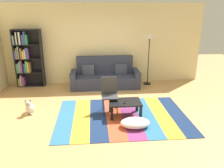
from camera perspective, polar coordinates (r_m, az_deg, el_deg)
ground_plane at (r=5.78m, az=-0.56°, el=-7.24°), size 14.00×14.00×0.00m
back_wall at (r=7.82m, az=-2.05°, el=10.10°), size 6.80×0.10×2.70m
rug at (r=5.57m, az=2.61°, el=-8.23°), size 3.16×2.21×0.01m
couch at (r=7.54m, az=-1.79°, el=1.85°), size 2.26×0.80×1.00m
bookshelf at (r=7.95m, az=-21.15°, el=6.25°), size 0.90×0.28×1.89m
coffee_table at (r=5.50m, az=3.35°, el=-5.07°), size 0.77×0.53×0.37m
pouf at (r=5.09m, az=5.90°, el=-9.80°), size 0.66×0.45×0.20m
dog at (r=6.04m, az=-20.24°, el=-5.63°), size 0.22×0.35×0.40m
standing_lamp at (r=7.63m, az=9.49°, el=10.36°), size 0.32×0.32×1.73m
tv_remote at (r=5.40m, az=3.31°, el=-4.67°), size 0.08×0.16×0.02m
folding_chair at (r=5.64m, az=-0.64°, el=-1.98°), size 0.40×0.40×0.90m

